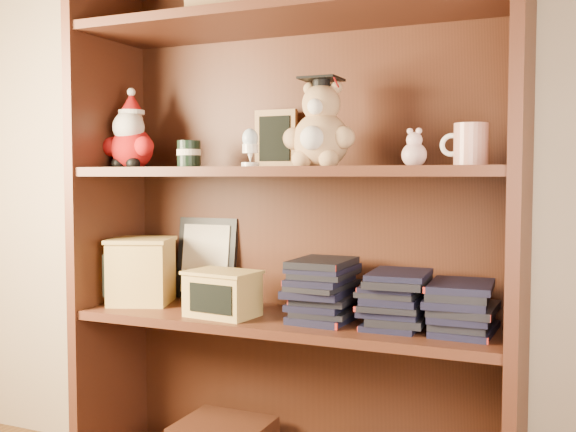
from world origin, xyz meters
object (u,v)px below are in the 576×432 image
Objects in this scene: bookcase at (295,230)px; grad_teddy_bear at (320,132)px; teacher_mug at (470,145)px; treats_box at (141,270)px.

bookcase reaches higher than grad_teddy_bear.
bookcase reaches higher than teacher_mug.
treats_box is at bearing -173.75° from bookcase.
teacher_mug is 1.00m from treats_box.
bookcase is 0.49m from treats_box.
treats_box is (-0.57, 0.01, -0.39)m from grad_teddy_bear.
bookcase reaches higher than treats_box.
teacher_mug is 0.50× the size of treats_box.
treats_box is (-0.47, -0.05, -0.13)m from bookcase.
treats_box is (-0.94, -0.00, -0.35)m from teacher_mug.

